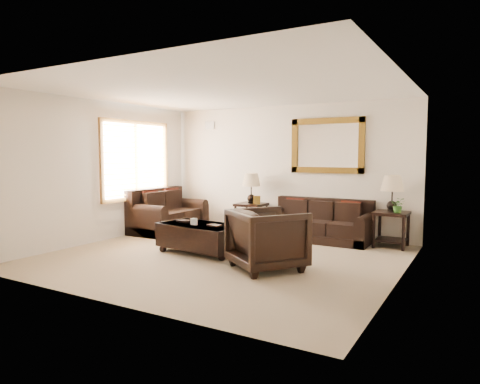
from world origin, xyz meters
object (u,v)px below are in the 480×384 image
Objects in this scene: sofa at (320,225)px; armchair at (267,236)px; loveseat at (167,216)px; end_table_left at (251,194)px; coffee_table at (200,235)px; end_table_right at (392,200)px.

sofa is 2.01× the size of armchair.
loveseat is 1.30× the size of end_table_left.
sofa is at bearing 62.64° from coffee_table.
loveseat is 1.91m from end_table_left.
armchair reaches higher than loveseat.
end_table_right reaches higher than end_table_left.
sofa is at bearing -52.40° from armchair.
coffee_table is at bearing -125.64° from loveseat.
sofa is 1.19× the size of loveseat.
coffee_table is at bearing 21.43° from armchair.
loveseat is at bearing -167.15° from sofa.
end_table_left is 1.30× the size of armchair.
end_table_right is at bearing -80.87° from armchair.
sofa is at bearing -177.66° from end_table_right.
end_table_left is 2.98m from armchair.
end_table_right is 3.49m from coffee_table.
end_table_left is at bearing -20.75° from armchair.
armchair is (1.46, -0.39, 0.18)m from coffee_table.
end_table_left is 0.83× the size of coffee_table.
coffee_table is (-2.74, -2.09, -0.54)m from end_table_right.
end_table_left is at bearing 179.90° from end_table_right.
end_table_right reaches higher than loveseat.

